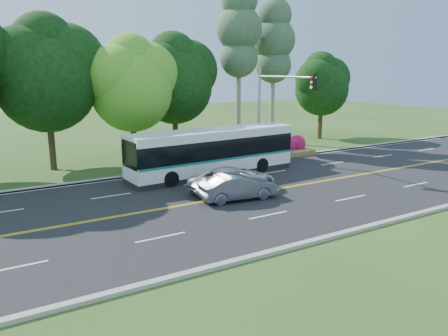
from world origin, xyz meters
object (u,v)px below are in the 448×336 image
transit_bus (212,153)px  sedan (238,187)px  traffic_signal (275,100)px  suv (234,180)px

transit_bus → sedan: 5.79m
transit_bus → sedan: size_ratio=2.74×
traffic_signal → transit_bus: 6.21m
traffic_signal → transit_bus: bearing=-175.0°
traffic_signal → sedan: 9.94m
sedan → suv: (0.58, 1.35, 0.02)m
traffic_signal → sedan: (-6.87, -5.99, -3.96)m
traffic_signal → suv: (-6.29, -4.64, -3.93)m
traffic_signal → sedan: traffic_signal is taller
sedan → transit_bus: bearing=-9.4°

